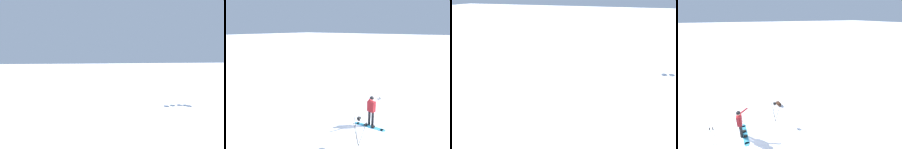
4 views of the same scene
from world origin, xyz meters
TOP-DOWN VIEW (x-y plane):
  - ground_plane at (0.00, 0.00)m, footprint 300.00×300.00m
  - snowboarder at (-0.02, -0.59)m, footprint 0.47×0.69m
  - snowboard at (-0.04, -0.42)m, footprint 1.81×0.36m
  - camera_tripod at (-0.48, 1.55)m, footprint 0.68×0.53m
  - ski_poles at (0.18, -1.97)m, footprint 0.20×0.20m

SIDE VIEW (x-z plane):
  - ground_plane at x=0.00m, z-range 0.00..0.00m
  - snowboard at x=-0.04m, z-range -0.03..0.07m
  - ski_poles at x=0.18m, z-range 0.19..1.38m
  - camera_tripod at x=-0.48m, z-range 0.30..1.73m
  - snowboarder at x=-0.02m, z-range 0.18..1.91m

